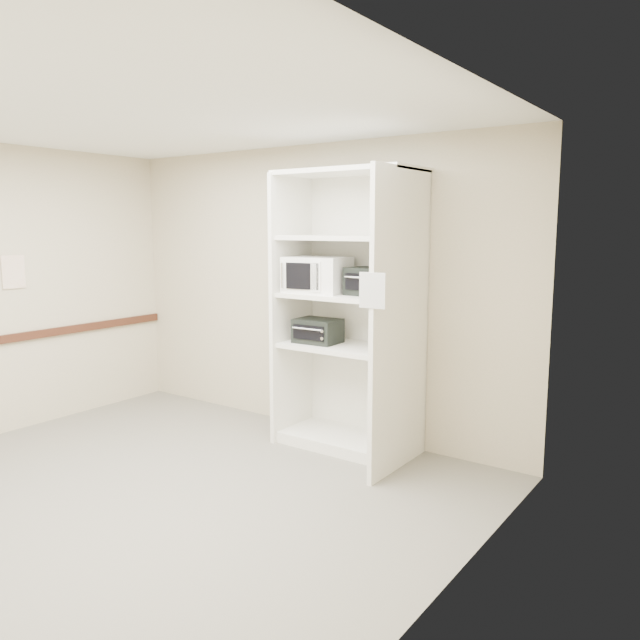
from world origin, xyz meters
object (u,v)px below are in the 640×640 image
Objects in this scene: shelving_unit at (352,322)px; toaster_oven_upper at (373,281)px; toaster_oven_lower at (318,331)px; microwave at (317,275)px.

shelving_unit is 0.40m from toaster_oven_upper.
toaster_oven_lower is (-0.33, -0.04, -0.10)m from shelving_unit.
toaster_oven_lower is at bearing -172.36° from shelving_unit.
toaster_oven_upper is 1.05× the size of toaster_oven_lower.
toaster_oven_upper is at bearing 3.71° from microwave.
toaster_oven_upper is (0.17, 0.04, 0.36)m from shelving_unit.
toaster_oven_upper is at bearing 12.57° from shelving_unit.
toaster_oven_lower is (0.00, 0.00, -0.50)m from microwave.
microwave reaches higher than toaster_oven_upper.
shelving_unit is at bearing 5.09° from toaster_oven_lower.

